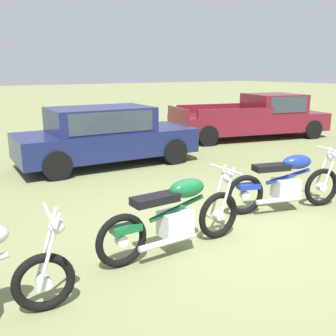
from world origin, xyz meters
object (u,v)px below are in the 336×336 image
object	(u,v)px
pickup_truck_burgundy	(257,116)
car_navy	(104,133)
motorcycle_green	(176,216)
motorcycle_blue	(286,182)

from	to	relation	value
pickup_truck_burgundy	car_navy	bearing A→B (deg)	-158.55
motorcycle_green	motorcycle_blue	size ratio (longest dim) A/B	1.05
motorcycle_green	pickup_truck_burgundy	distance (m)	9.27
pickup_truck_burgundy	motorcycle_green	bearing A→B (deg)	-128.21
motorcycle_green	car_navy	xyz separation A→B (m)	(1.29, 4.86, 0.32)
motorcycle_blue	pickup_truck_burgundy	bearing A→B (deg)	64.60
motorcycle_green	pickup_truck_burgundy	world-z (taller)	pickup_truck_burgundy
motorcycle_green	motorcycle_blue	world-z (taller)	same
motorcycle_blue	car_navy	bearing A→B (deg)	120.98
motorcycle_blue	motorcycle_green	bearing A→B (deg)	-157.58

